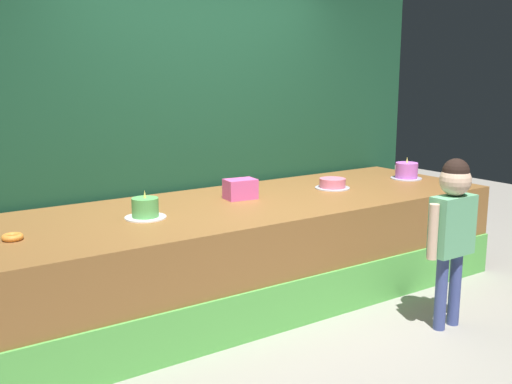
% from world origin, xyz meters
% --- Properties ---
extents(ground_plane, '(12.00, 12.00, 0.00)m').
position_xyz_m(ground_plane, '(0.00, 0.00, 0.00)').
color(ground_plane, gray).
extents(stage_platform, '(4.09, 1.35, 0.76)m').
position_xyz_m(stage_platform, '(0.00, 0.66, 0.38)').
color(stage_platform, brown).
rests_on(stage_platform, ground_plane).
extents(curtain_backdrop, '(4.77, 0.08, 2.67)m').
position_xyz_m(curtain_backdrop, '(0.00, 1.43, 1.34)').
color(curtain_backdrop, '#19472D').
rests_on(curtain_backdrop, ground_plane).
extents(child_figure, '(0.45, 0.21, 1.17)m').
position_xyz_m(child_figure, '(0.80, -0.58, 0.76)').
color(child_figure, '#3F4C8C').
rests_on(child_figure, ground_plane).
extents(pink_box, '(0.25, 0.19, 0.15)m').
position_xyz_m(pink_box, '(0.00, 0.79, 0.84)').
color(pink_box, '#E158A2').
rests_on(pink_box, stage_platform).
extents(donut, '(0.13, 0.13, 0.04)m').
position_xyz_m(donut, '(-1.74, 0.57, 0.78)').
color(donut, orange).
rests_on(donut, stage_platform).
extents(cake_left, '(0.28, 0.28, 0.19)m').
position_xyz_m(cake_left, '(-0.87, 0.63, 0.82)').
color(cake_left, white).
rests_on(cake_left, stage_platform).
extents(cake_center, '(0.29, 0.29, 0.09)m').
position_xyz_m(cake_center, '(0.87, 0.70, 0.80)').
color(cake_center, silver).
rests_on(cake_center, stage_platform).
extents(cake_right, '(0.28, 0.28, 0.21)m').
position_xyz_m(cake_right, '(1.74, 0.66, 0.83)').
color(cake_right, silver).
rests_on(cake_right, stage_platform).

